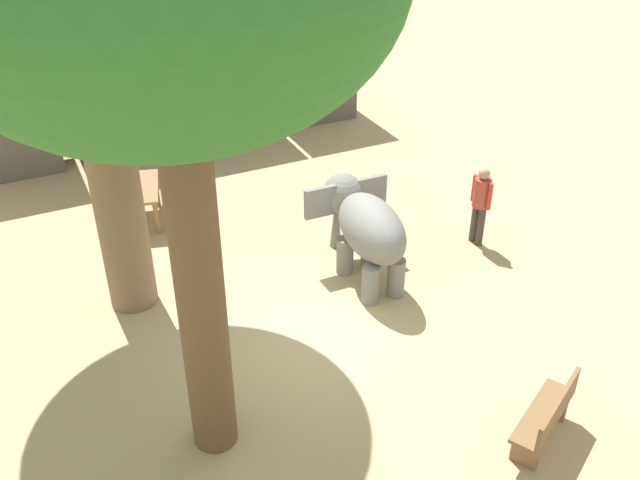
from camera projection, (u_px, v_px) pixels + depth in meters
ground_plane at (319, 333)px, 11.46m from camera, size 60.00×60.00×0.00m
elephant at (365, 225)px, 12.29m from camera, size 1.65×2.44×1.70m
person_handler at (481, 200)px, 13.36m from camera, size 0.32×0.51×1.62m
wooden_bench at (548, 416)px, 9.26m from camera, size 1.42×1.02×0.88m
picnic_table_near at (139, 195)px, 14.32m from camera, size 1.81×1.82×0.78m
market_stall_orange at (7, 121)px, 16.24m from camera, size 2.50×2.50×2.52m
market_stall_blue at (119, 104)px, 17.20m from camera, size 2.50×2.50×2.52m
market_stall_green at (219, 88)px, 18.16m from camera, size 2.50×2.50×2.52m
market_stall_white at (310, 74)px, 19.12m from camera, size 2.50×2.50×2.52m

